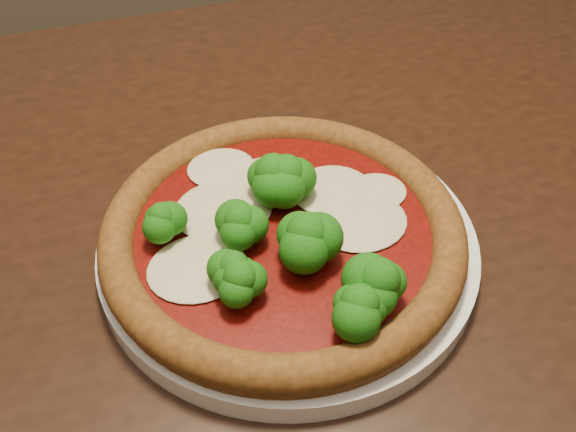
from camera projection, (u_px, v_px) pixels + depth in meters
name	position (u px, v px, depth m)	size (l,w,h in m)	color
dining_table	(284.00, 279.00, 0.63)	(1.11, 0.73, 0.75)	black
plate	(288.00, 245.00, 0.49)	(0.29, 0.29, 0.02)	white
pizza	(284.00, 231.00, 0.47)	(0.27, 0.27, 0.06)	brown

